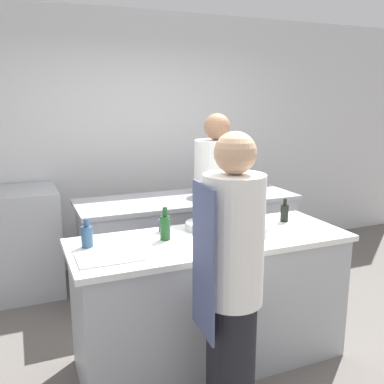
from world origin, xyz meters
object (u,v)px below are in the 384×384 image
Objects in this scene: chef_at_prep_near at (232,288)px; stockpot at (209,184)px; oven_range at (13,243)px; bowl_prep_small at (200,226)px; bottle_wine at (285,212)px; bottle_vinegar at (165,227)px; chef_at_stove at (216,218)px; bowl_mixing_large at (253,231)px; bottle_olive_oil at (87,236)px; cup at (164,225)px.

chef_at_prep_near is 5.63× the size of stockpot.
oven_range is 2.06m from bowl_prep_small.
bottle_wine is (1.99, -1.59, 0.50)m from oven_range.
bottle_vinegar is at bearing -176.75° from bottle_wine.
chef_at_stove reaches higher than bowl_mixing_large.
bottle_vinegar reaches higher than bowl_prep_small.
chef_at_stove is at bearing 127.48° from bottle_wine.
chef_at_stove is 0.61m from bottle_wine.
bottle_olive_oil is 0.90× the size of bowl_mixing_large.
stockpot reaches higher than bottle_wine.
stockpot is at bearing 49.66° from cup.
cup is at bearing 12.43° from bottle_olive_oil.
bottle_vinegar is at bearing -127.31° from stockpot.
bottle_vinegar is 0.61m from bowl_mixing_large.
bowl_mixing_large is 2.36× the size of cup.
oven_range is at bearing 163.54° from stockpot.
bowl_mixing_large is at bearing -101.43° from stockpot.
bowl_mixing_large is at bearing -11.56° from bottle_olive_oil.
bottle_vinegar is 1.26× the size of bottle_wine.
chef_at_prep_near is at bearing -64.64° from oven_range.
chef_at_stove is at bearing -109.20° from stockpot.
stockpot is at bearing 61.66° from bowl_prep_small.
bowl_prep_small is (-0.28, 0.28, -0.01)m from bowl_mixing_large.
bottle_olive_oil is 1.72m from stockpot.
bottle_wine is at bearing 28.66° from bowl_mixing_large.
bowl_prep_small is (1.30, -1.54, 0.45)m from oven_range.
bowl_prep_small is 1.13m from stockpot.
bottle_wine is at bearing 3.25° from bottle_vinegar.
bottle_wine is (0.87, 0.78, 0.14)m from chef_at_prep_near.
bottle_wine reaches higher than oven_range.
oven_range is 1.74m from bottle_olive_oil.
chef_at_prep_near is (1.12, -2.37, 0.36)m from oven_range.
bottle_olive_oil is 1.52m from bottle_wine.
bottle_wine is at bearing 22.45° from chef_at_stove.
bowl_prep_small is at bearing -14.97° from cup.
chef_at_stove is 0.71m from bowl_mixing_large.
chef_at_stove is at bearing 30.75° from cup.
bottle_olive_oil reaches higher than bottle_wine.
chef_at_stove is 0.69m from cup.
bowl_mixing_large is 0.97× the size of bowl_prep_small.
bowl_mixing_large is (0.58, -0.17, -0.05)m from bottle_vinegar.
bottle_wine is at bearing 0.13° from bottle_olive_oil.
bowl_prep_small is at bearing -49.78° from oven_range.
stockpot reaches higher than cup.
bottle_vinegar is at bearing -65.58° from chef_at_stove.
bottle_olive_oil is at bearing -167.57° from cup.
bottle_wine is 0.70m from bowl_prep_small.
chef_at_prep_near is 7.56× the size of bottle_vinegar.
oven_range is 0.58× the size of chef_at_stove.
chef_at_stove is (0.51, 1.25, 0.01)m from chef_at_prep_near.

